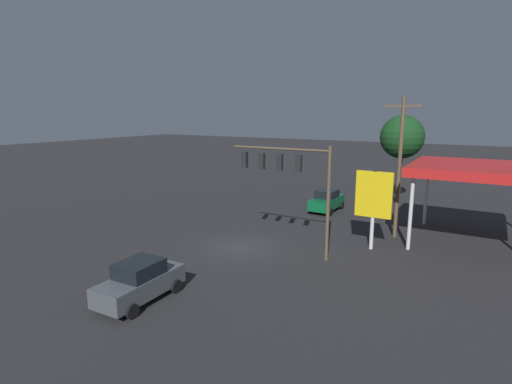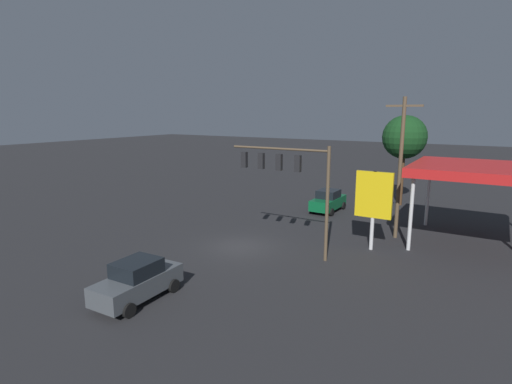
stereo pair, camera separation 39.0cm
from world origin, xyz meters
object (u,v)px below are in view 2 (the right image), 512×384
(traffic_signal_assembly, at_px, (287,172))
(sedan_far, at_px, (328,201))
(price_sign, at_px, (374,197))
(sedan_waiting, at_px, (138,281))
(utility_pole, at_px, (400,165))
(street_tree, at_px, (405,137))

(traffic_signal_assembly, xyz_separation_m, sedan_far, (1.74, -11.51, -4.18))
(price_sign, bearing_deg, sedan_waiting, 59.91)
(price_sign, bearing_deg, utility_pole, -102.72)
(price_sign, xyz_separation_m, street_tree, (1.16, -14.00, 2.96))
(traffic_signal_assembly, distance_m, price_sign, 5.79)
(traffic_signal_assembly, height_order, sedan_far, traffic_signal_assembly)
(sedan_waiting, bearing_deg, street_tree, 165.18)
(sedan_waiting, bearing_deg, traffic_signal_assembly, 160.52)
(utility_pole, bearing_deg, price_sign, 77.28)
(sedan_far, relative_size, street_tree, 0.52)
(price_sign, height_order, sedan_far, price_sign)
(utility_pole, bearing_deg, sedan_far, -34.44)
(street_tree, bearing_deg, utility_pole, 100.31)
(utility_pole, relative_size, sedan_far, 2.19)
(utility_pole, xyz_separation_m, sedan_waiting, (8.16, 16.16, -4.18))
(utility_pole, height_order, sedan_waiting, utility_pole)
(traffic_signal_assembly, height_order, utility_pole, utility_pole)
(sedan_far, bearing_deg, utility_pole, 56.32)
(utility_pole, relative_size, sedan_waiting, 2.18)
(sedan_waiting, bearing_deg, sedan_far, 174.82)
(traffic_signal_assembly, bearing_deg, price_sign, -142.40)
(price_sign, height_order, sedan_waiting, price_sign)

